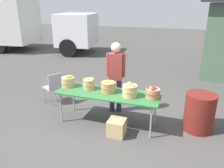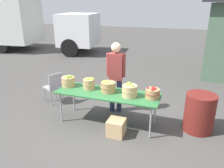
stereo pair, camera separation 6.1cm
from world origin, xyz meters
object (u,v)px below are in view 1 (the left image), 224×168
Objects in this scene: market_table at (108,94)px; folding_chair at (54,86)px; trash_barrel at (199,112)px; apple_basket_green_3 at (130,90)px; apple_basket_green_2 at (108,87)px; box_truck at (15,24)px; vendor_adult at (116,72)px; apple_basket_green_1 at (89,84)px; apple_basket_green_0 at (68,81)px; apple_basket_red_0 at (153,93)px; produce_crate at (117,127)px.

market_table is 1.84m from folding_chair.
folding_chair is at bearing 177.36° from trash_barrel.
market_table is 6.90× the size of apple_basket_green_3.
apple_basket_green_2 is 9.69m from box_truck.
vendor_adult reaches higher than market_table.
vendor_adult is at bearing 119.08° from folding_chair.
apple_basket_green_0 is at bearing -179.61° from apple_basket_green_1.
market_table is 9.73m from box_truck.
apple_basket_green_2 is at bearing -45.34° from box_truck.
apple_basket_green_3 reaches higher than apple_basket_green_2.
market_table is 7.40× the size of apple_basket_red_0.
apple_basket_green_0 reaches higher than produce_crate.
folding_chair reaches higher than produce_crate.
apple_basket_green_3 is at bearing -8.64° from apple_basket_green_2.
produce_crate is at bearing 98.47° from vendor_adult.
market_table is 1.03m from apple_basket_green_0.
apple_basket_green_0 reaches higher than apple_basket_red_0.
apple_basket_green_3 is at bearing -3.96° from apple_basket_green_0.
produce_crate is (-1.61, -0.78, -0.24)m from trash_barrel.
apple_basket_green_1 is at bearing 176.25° from apple_basket_green_2.
apple_basket_red_0 is 0.18× the size of vendor_adult.
apple_basket_green_0 is at bearing -174.35° from trash_barrel.
apple_basket_green_0 reaches higher than folding_chair.
box_truck is 9.20× the size of folding_chair.
apple_basket_green_2 is (0.48, -0.03, -0.00)m from apple_basket_green_1.
folding_chair is at bearing 162.88° from market_table.
apple_basket_green_3 reaches higher than apple_basket_green_1.
apple_basket_green_1 is 0.84× the size of apple_basket_green_3.
produce_crate is (-0.64, -0.45, -0.69)m from apple_basket_red_0.
apple_basket_green_2 is 0.61m from vendor_adult.
vendor_adult is (-1.00, 0.60, 0.17)m from apple_basket_red_0.
apple_basket_green_1 is 1.40m from folding_chair.
vendor_adult is at bearing 29.31° from apple_basket_green_0.
produce_crate is (0.35, -0.46, -0.70)m from apple_basket_green_2.
apple_basket_green_2 is at bearing -170.67° from trash_barrel.
box_truck is 10.31m from produce_crate.
apple_basket_green_3 is 1.07× the size of apple_basket_red_0.
apple_basket_green_1 is 0.90× the size of apple_basket_red_0.
vendor_adult is 2.04× the size of folding_chair.
apple_basket_green_0 is at bearing 18.55° from vendor_adult.
vendor_adult reaches higher than produce_crate.
trash_barrel is at bearing 9.33° from apple_basket_green_2.
apple_basket_green_2 is 0.40× the size of trash_barrel.
apple_basket_green_2 reaches higher than produce_crate.
apple_basket_red_0 is 0.37× the size of trash_barrel.
apple_basket_green_0 is 0.98× the size of apple_basket_green_3.
trash_barrel is (0.97, 0.33, -0.45)m from apple_basket_red_0.
box_truck reaches higher than apple_basket_red_0.
folding_chair is (-1.74, 0.49, -0.37)m from apple_basket_green_2.
apple_basket_green_1 is at bearing 95.96° from folding_chair.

